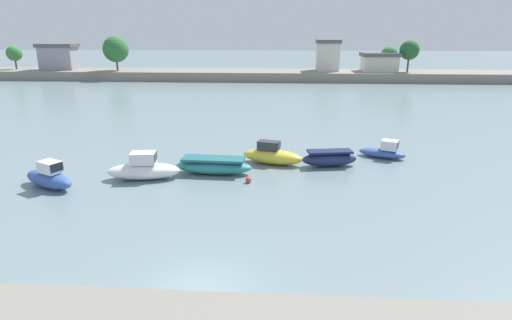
{
  "coord_description": "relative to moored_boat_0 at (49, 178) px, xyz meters",
  "views": [
    {
      "loc": [
        3.0,
        -13.36,
        9.58
      ],
      "look_at": [
        1.27,
        14.33,
        0.85
      ],
      "focal_mm": 28.96,
      "sensor_mm": 36.0,
      "label": 1
    }
  ],
  "objects": [
    {
      "name": "ground_plane",
      "position": [
        11.67,
        -10.4,
        -0.66
      ],
      "size": [
        400.0,
        400.0,
        0.0
      ],
      "primitive_type": "plane",
      "color": "slate"
    },
    {
      "name": "mooring_buoy_0",
      "position": [
        12.58,
        1.62,
        -0.46
      ],
      "size": [
        0.39,
        0.39,
        0.39
      ],
      "primitive_type": "sphere",
      "color": "red",
      "rests_on": "ground"
    },
    {
      "name": "moored_boat_4",
      "position": [
        18.25,
        5.48,
        -0.08
      ],
      "size": [
        4.22,
        1.92,
        1.2
      ],
      "rotation": [
        0.0,
        0.0,
        0.16
      ],
      "color": "navy",
      "rests_on": "ground"
    },
    {
      "name": "distant_shoreline",
      "position": [
        9.63,
        61.41,
        1.07
      ],
      "size": [
        138.13,
        10.33,
        8.5
      ],
      "color": "gray",
      "rests_on": "ground"
    },
    {
      "name": "moored_boat_3",
      "position": [
        14.04,
        5.82,
        -0.03
      ],
      "size": [
        4.9,
        2.87,
        1.72
      ],
      "rotation": [
        0.0,
        0.0,
        -0.3
      ],
      "color": "yellow",
      "rests_on": "ground"
    },
    {
      "name": "moored_boat_0",
      "position": [
        0.0,
        0.0,
        0.0
      ],
      "size": [
        4.31,
        3.09,
        1.79
      ],
      "rotation": [
        0.0,
        0.0,
        -0.47
      ],
      "color": "#3856A8",
      "rests_on": "ground"
    },
    {
      "name": "moored_boat_2",
      "position": [
        10.0,
        3.33,
        -0.11
      ],
      "size": [
        5.49,
        1.98,
        1.15
      ],
      "rotation": [
        0.0,
        0.0,
        -0.05
      ],
      "color": "teal",
      "rests_on": "ground"
    },
    {
      "name": "moored_boat_5",
      "position": [
        22.74,
        7.89,
        -0.15
      ],
      "size": [
        3.82,
        2.63,
        1.45
      ],
      "rotation": [
        0.0,
        0.0,
        -0.4
      ],
      "color": "#3856A8",
      "rests_on": "ground"
    },
    {
      "name": "moored_boat_1",
      "position": [
        5.5,
        1.94,
        0.01
      ],
      "size": [
        5.04,
        2.39,
        1.86
      ],
      "rotation": [
        0.0,
        0.0,
        0.13
      ],
      "color": "white",
      "rests_on": "ground"
    }
  ]
}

